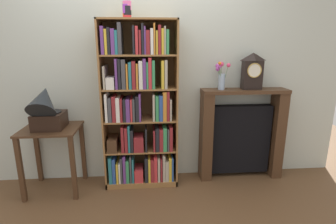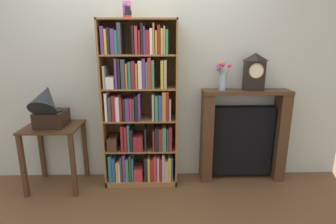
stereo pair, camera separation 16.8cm
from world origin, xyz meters
TOP-DOWN VIEW (x-y plane):
  - ground_plane at (0.00, 0.00)m, footprint 7.52×6.40m
  - wall_back at (0.12, 0.32)m, footprint 4.52×0.08m
  - bookshelf at (-0.01, 0.11)m, footprint 0.80×0.32m
  - cup_stack at (-0.10, 0.10)m, footprint 0.09×0.09m
  - side_table_left at (-0.94, 0.03)m, footprint 0.58×0.50m
  - gramophone at (-0.94, -0.03)m, footprint 0.30×0.44m
  - fireplace_mantel at (1.18, 0.18)m, footprint 0.97×0.24m
  - mantel_clock at (1.24, 0.16)m, footprint 0.21×0.12m
  - flower_vase at (0.89, 0.16)m, footprint 0.15×0.13m

SIDE VIEW (x-z plane):
  - ground_plane at x=0.00m, z-range -0.02..0.00m
  - fireplace_mantel at x=1.18m, z-range -0.01..1.06m
  - side_table_left at x=-0.94m, z-range 0.18..0.89m
  - bookshelf at x=-0.01m, z-range -0.06..1.75m
  - gramophone at x=-0.94m, z-range 0.68..1.20m
  - flower_vase at x=0.89m, z-range 1.07..1.38m
  - mantel_clock at x=1.24m, z-range 1.07..1.47m
  - wall_back at x=0.12m, z-range 0.00..2.61m
  - cup_stack at x=-0.10m, z-range 1.81..1.97m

